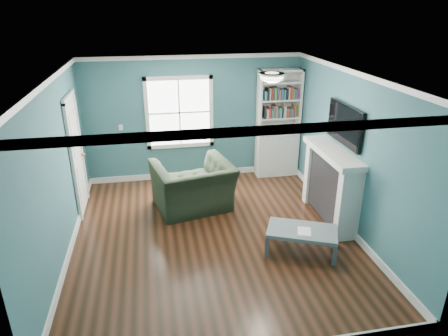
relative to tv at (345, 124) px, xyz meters
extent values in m
plane|color=black|center=(-2.20, -0.20, -1.72)|extent=(5.00, 5.00, 0.00)
plane|color=#2E6568|center=(-2.20, 2.30, -0.43)|extent=(4.50, 0.00, 4.50)
plane|color=#2E6568|center=(-2.20, -2.70, -0.43)|extent=(4.50, 0.00, 4.50)
plane|color=#2E6568|center=(-4.45, -0.20, -0.43)|extent=(0.00, 5.00, 5.00)
plane|color=#2E6568|center=(0.05, -0.20, -0.43)|extent=(0.00, 5.00, 5.00)
plane|color=white|center=(-2.20, -0.20, 0.88)|extent=(5.00, 5.00, 0.00)
cube|color=white|center=(-2.20, 2.28, -1.66)|extent=(4.50, 0.03, 0.12)
cube|color=white|center=(-4.44, -0.20, -1.66)|extent=(0.03, 5.00, 0.12)
cube|color=white|center=(0.03, -0.20, -1.66)|extent=(0.03, 5.00, 0.12)
cube|color=white|center=(-2.20, 2.28, 0.84)|extent=(4.50, 0.04, 0.08)
cube|color=white|center=(-2.20, -2.68, 0.84)|extent=(4.50, 0.04, 0.08)
cube|color=white|center=(-4.43, -0.20, 0.84)|extent=(0.04, 5.00, 0.08)
cube|color=white|center=(0.03, -0.20, 0.84)|extent=(0.04, 5.00, 0.08)
cube|color=white|center=(-2.50, 2.29, -0.27)|extent=(1.24, 0.01, 1.34)
cube|color=white|center=(-3.16, 2.28, -0.27)|extent=(0.08, 0.06, 1.50)
cube|color=white|center=(-1.84, 2.28, -0.27)|extent=(0.08, 0.06, 1.50)
cube|color=white|center=(-2.50, 2.28, -0.98)|extent=(1.40, 0.06, 0.08)
cube|color=white|center=(-2.50, 2.28, 0.44)|extent=(1.40, 0.06, 0.08)
cube|color=white|center=(-2.50, 2.28, -0.27)|extent=(1.24, 0.03, 0.03)
cube|color=white|center=(-2.50, 2.28, -0.27)|extent=(0.03, 0.03, 1.34)
cube|color=silver|center=(-0.43, 2.10, -1.27)|extent=(0.90, 0.35, 0.90)
cube|color=silver|center=(-0.86, 2.10, -0.12)|extent=(0.04, 0.35, 1.40)
cube|color=silver|center=(0.00, 2.10, -0.12)|extent=(0.04, 0.35, 1.40)
cube|color=silver|center=(-0.43, 2.26, -0.12)|extent=(0.90, 0.02, 1.40)
cube|color=silver|center=(-0.43, 2.10, 0.55)|extent=(0.90, 0.35, 0.04)
cube|color=silver|center=(-0.43, 2.10, -0.80)|extent=(0.84, 0.33, 0.03)
cube|color=silver|center=(-0.43, 2.10, -0.42)|extent=(0.84, 0.33, 0.03)
cube|color=silver|center=(-0.43, 2.10, -0.04)|extent=(0.84, 0.33, 0.03)
cube|color=silver|center=(-0.43, 2.10, 0.32)|extent=(0.84, 0.33, 0.03)
cube|color=black|center=(-0.43, 2.08, -0.30)|extent=(0.70, 0.25, 0.22)
cube|color=tan|center=(-0.43, 2.08, 0.08)|extent=(0.70, 0.25, 0.22)
cylinder|color=beige|center=(-0.43, 2.05, 0.46)|extent=(0.26, 0.06, 0.26)
cube|color=black|center=(-0.11, 0.00, -1.12)|extent=(0.30, 1.20, 1.10)
cube|color=black|center=(-0.13, 0.00, -1.32)|extent=(0.22, 0.65, 0.70)
cube|color=silver|center=(-0.13, -0.67, -1.12)|extent=(0.36, 0.16, 1.20)
cube|color=silver|center=(-0.13, 0.67, -1.12)|extent=(0.36, 0.16, 1.20)
cube|color=silver|center=(-0.15, 0.00, -0.47)|extent=(0.44, 1.58, 0.10)
cube|color=black|center=(0.00, 0.00, 0.00)|extent=(0.06, 1.10, 0.65)
cube|color=silver|center=(-4.43, 1.20, -0.70)|extent=(0.04, 0.80, 2.05)
cube|color=white|center=(-4.42, 0.75, -0.70)|extent=(0.05, 0.08, 2.13)
cube|color=white|center=(-4.42, 1.65, -0.70)|extent=(0.05, 0.08, 2.13)
cube|color=white|center=(-4.42, 1.20, 0.36)|extent=(0.05, 0.98, 0.08)
sphere|color=#BF8C3F|center=(-4.37, 1.50, -0.77)|extent=(0.07, 0.07, 0.07)
ellipsoid|color=white|center=(-1.30, -0.10, 0.82)|extent=(0.34, 0.34, 0.15)
cylinder|color=white|center=(-1.30, -0.10, 0.86)|extent=(0.38, 0.38, 0.03)
cube|color=white|center=(-3.70, 2.28, -0.52)|extent=(0.08, 0.01, 0.12)
imported|color=black|center=(-2.41, 0.83, -1.13)|extent=(1.51, 1.15, 1.18)
cube|color=#444952|center=(-1.50, -0.90, -1.56)|extent=(0.07, 0.07, 0.32)
cube|color=#444952|center=(-0.60, -1.29, -1.56)|extent=(0.07, 0.07, 0.32)
cube|color=#444952|center=(-1.30, -0.44, -1.56)|extent=(0.07, 0.07, 0.32)
cube|color=#444952|center=(-0.40, -0.83, -1.56)|extent=(0.07, 0.07, 0.32)
cube|color=#4F5A66|center=(-0.95, -0.87, -1.38)|extent=(1.18, 0.93, 0.06)
cube|color=white|center=(-0.94, -0.92, -1.35)|extent=(0.27, 0.30, 0.00)
camera|label=1|loc=(-3.07, -5.76, 1.83)|focal=32.00mm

